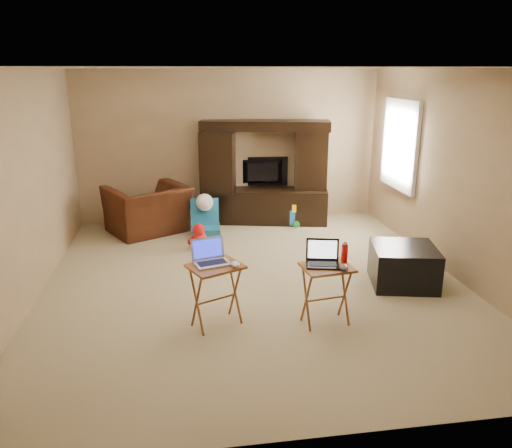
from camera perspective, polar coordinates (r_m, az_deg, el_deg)
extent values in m
plane|color=#C1B285|center=(6.15, -0.28, -6.59)|extent=(5.50, 5.50, 0.00)
plane|color=silver|center=(5.62, -0.32, 17.41)|extent=(5.50, 5.50, 0.00)
plane|color=tan|center=(8.44, -3.05, 8.82)|extent=(5.00, 0.00, 5.00)
plane|color=tan|center=(3.18, 6.96, -5.74)|extent=(5.00, 0.00, 5.00)
plane|color=tan|center=(5.94, -24.95, 3.64)|extent=(0.00, 5.50, 5.50)
plane|color=tan|center=(6.59, 21.83, 5.22)|extent=(0.00, 5.50, 5.50)
plane|color=white|center=(7.91, 16.25, 8.70)|extent=(0.00, 1.20, 1.20)
cube|color=white|center=(7.91, 16.11, 8.70)|extent=(0.06, 1.14, 1.34)
cube|color=black|center=(8.30, 1.02, 5.90)|extent=(2.15, 0.96, 1.70)
imported|color=black|center=(8.50, 0.79, 5.94)|extent=(0.87, 0.18, 0.50)
imported|color=#471C0F|center=(8.04, -12.25, 1.64)|extent=(1.49, 1.43, 0.75)
cube|color=black|center=(6.25, 16.50, -4.57)|extent=(0.88, 0.88, 0.47)
cube|color=#935723|center=(5.05, -4.57, -8.14)|extent=(0.62, 0.57, 0.65)
cube|color=brown|center=(5.12, 7.99, -8.04)|extent=(0.53, 0.45, 0.63)
cube|color=#A8A7AC|center=(4.90, -5.07, -3.32)|extent=(0.40, 0.36, 0.24)
cube|color=black|center=(4.96, 7.69, -3.45)|extent=(0.38, 0.34, 0.24)
ellipsoid|color=silver|center=(4.86, -2.37, -4.63)|extent=(0.09, 0.14, 0.05)
ellipsoid|color=#404045|center=(4.92, 10.01, -4.92)|extent=(0.10, 0.14, 0.05)
cylinder|color=red|center=(5.09, 10.09, -3.30)|extent=(0.06, 0.06, 0.19)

